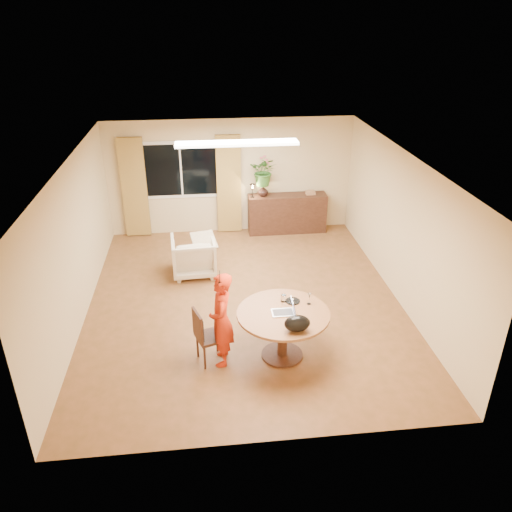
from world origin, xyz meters
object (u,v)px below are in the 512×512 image
(dining_chair, at_px, (210,335))
(armchair, at_px, (194,256))
(sideboard, at_px, (287,213))
(child, at_px, (221,320))
(dining_table, at_px, (283,322))

(dining_chair, distance_m, armchair, 2.77)
(dining_chair, height_order, sideboard, sideboard)
(dining_chair, xyz_separation_m, child, (0.17, -0.04, 0.29))
(child, relative_size, armchair, 1.72)
(dining_chair, relative_size, armchair, 1.05)
(dining_table, xyz_separation_m, child, (-0.90, -0.02, 0.12))
(dining_chair, xyz_separation_m, sideboard, (1.92, 4.60, 0.00))
(dining_table, relative_size, dining_chair, 1.53)
(armchair, bearing_deg, sideboard, -143.27)
(child, height_order, armchair, child)
(child, relative_size, sideboard, 0.82)
(child, distance_m, armchair, 2.85)
(child, xyz_separation_m, sideboard, (1.75, 4.64, -0.28))
(dining_chair, distance_m, sideboard, 4.99)
(armchair, bearing_deg, dining_chair, 91.39)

